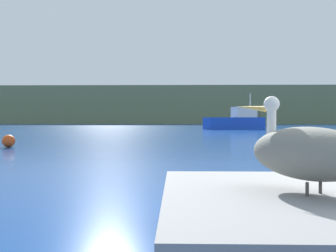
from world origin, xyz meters
TOP-DOWN VIEW (x-y plane):
  - hillside_backdrop at (0.00, 76.13)m, footprint 140.00×16.59m
  - pier_dock at (-1.38, -0.81)m, footprint 2.62×2.67m
  - pelican at (-1.39, -0.80)m, footprint 1.17×1.37m
  - fishing_boat_blue at (4.12, 36.94)m, footprint 7.07×4.25m
  - mooring_buoy at (-9.90, 11.59)m, footprint 0.55×0.55m

SIDE VIEW (x-z plane):
  - mooring_buoy at x=-9.90m, z-range 0.00..0.55m
  - pier_dock at x=-1.38m, z-range 0.00..0.62m
  - fishing_boat_blue at x=4.12m, z-range -1.11..2.95m
  - pelican at x=-1.39m, z-range 0.54..1.44m
  - hillside_backdrop at x=0.00m, z-range 0.00..7.68m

